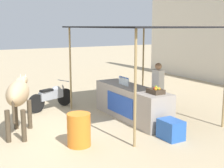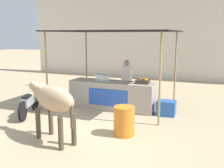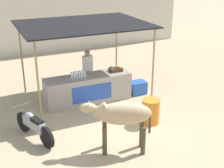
{
  "view_description": "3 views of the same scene",
  "coord_description": "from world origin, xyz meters",
  "px_view_note": "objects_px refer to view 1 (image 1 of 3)",
  "views": [
    {
      "loc": [
        7.5,
        -2.71,
        2.72
      ],
      "look_at": [
        0.05,
        1.51,
        1.12
      ],
      "focal_mm": 50.0,
      "sensor_mm": 36.0,
      "label": 1
    },
    {
      "loc": [
        3.31,
        -6.11,
        2.58
      ],
      "look_at": [
        0.39,
        1.2,
        1.08
      ],
      "focal_mm": 42.0,
      "sensor_mm": 36.0,
      "label": 2
    },
    {
      "loc": [
        -3.32,
        -7.26,
        4.68
      ],
      "look_at": [
        0.25,
        0.72,
        1.16
      ],
      "focal_mm": 50.0,
      "sensor_mm": 36.0,
      "label": 3
    }
  ],
  "objects_px": {
    "cow": "(18,94)",
    "vendor_behind_counter": "(158,90)",
    "fruit_crate": "(156,91)",
    "cooler_box": "(171,129)",
    "stall_counter": "(131,103)",
    "water_barrel": "(79,130)",
    "motorcycle_parked": "(52,96)"
  },
  "relations": [
    {
      "from": "cooler_box",
      "to": "cow",
      "type": "height_order",
      "value": "cow"
    },
    {
      "from": "cow",
      "to": "vendor_behind_counter",
      "type": "bearing_deg",
      "value": 82.27
    },
    {
      "from": "cow",
      "to": "fruit_crate",
      "type": "bearing_deg",
      "value": 67.4
    },
    {
      "from": "water_barrel",
      "to": "cow",
      "type": "relative_size",
      "value": 0.42
    },
    {
      "from": "vendor_behind_counter",
      "to": "cooler_box",
      "type": "height_order",
      "value": "vendor_behind_counter"
    },
    {
      "from": "cooler_box",
      "to": "motorcycle_parked",
      "type": "distance_m",
      "value": 4.43
    },
    {
      "from": "fruit_crate",
      "to": "cooler_box",
      "type": "bearing_deg",
      "value": -10.1
    },
    {
      "from": "water_barrel",
      "to": "motorcycle_parked",
      "type": "xyz_separation_m",
      "value": [
        -3.43,
        0.52,
        0.05
      ]
    },
    {
      "from": "water_barrel",
      "to": "motorcycle_parked",
      "type": "bearing_deg",
      "value": 171.38
    },
    {
      "from": "cooler_box",
      "to": "cow",
      "type": "xyz_separation_m",
      "value": [
        -2.17,
        -3.1,
        0.79
      ]
    },
    {
      "from": "vendor_behind_counter",
      "to": "cooler_box",
      "type": "bearing_deg",
      "value": -27.42
    },
    {
      "from": "stall_counter",
      "to": "water_barrel",
      "type": "height_order",
      "value": "stall_counter"
    },
    {
      "from": "cow",
      "to": "motorcycle_parked",
      "type": "bearing_deg",
      "value": 142.48
    },
    {
      "from": "motorcycle_parked",
      "to": "stall_counter",
      "type": "bearing_deg",
      "value": 37.42
    },
    {
      "from": "cooler_box",
      "to": "stall_counter",
      "type": "bearing_deg",
      "value": 177.09
    },
    {
      "from": "vendor_behind_counter",
      "to": "cooler_box",
      "type": "distance_m",
      "value": 1.94
    },
    {
      "from": "vendor_behind_counter",
      "to": "cow",
      "type": "bearing_deg",
      "value": -97.73
    },
    {
      "from": "vendor_behind_counter",
      "to": "cow",
      "type": "height_order",
      "value": "vendor_behind_counter"
    },
    {
      "from": "vendor_behind_counter",
      "to": "motorcycle_parked",
      "type": "bearing_deg",
      "value": -135.5
    },
    {
      "from": "stall_counter",
      "to": "water_barrel",
      "type": "relative_size",
      "value": 3.92
    },
    {
      "from": "stall_counter",
      "to": "motorcycle_parked",
      "type": "bearing_deg",
      "value": -142.58
    },
    {
      "from": "stall_counter",
      "to": "water_barrel",
      "type": "bearing_deg",
      "value": -61.21
    },
    {
      "from": "cooler_box",
      "to": "cow",
      "type": "relative_size",
      "value": 0.33
    },
    {
      "from": "stall_counter",
      "to": "cow",
      "type": "height_order",
      "value": "cow"
    },
    {
      "from": "cooler_box",
      "to": "cow",
      "type": "distance_m",
      "value": 3.87
    },
    {
      "from": "vendor_behind_counter",
      "to": "cow",
      "type": "distance_m",
      "value": 3.99
    },
    {
      "from": "fruit_crate",
      "to": "vendor_behind_counter",
      "type": "relative_size",
      "value": 0.27
    },
    {
      "from": "cow",
      "to": "water_barrel",
      "type": "bearing_deg",
      "value": 33.57
    },
    {
      "from": "cooler_box",
      "to": "water_barrel",
      "type": "relative_size",
      "value": 0.78
    },
    {
      "from": "cow",
      "to": "stall_counter",
      "type": "bearing_deg",
      "value": 85.35
    },
    {
      "from": "cow",
      "to": "motorcycle_parked",
      "type": "relative_size",
      "value": 1.06
    },
    {
      "from": "fruit_crate",
      "to": "cow",
      "type": "relative_size",
      "value": 0.24
    }
  ]
}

